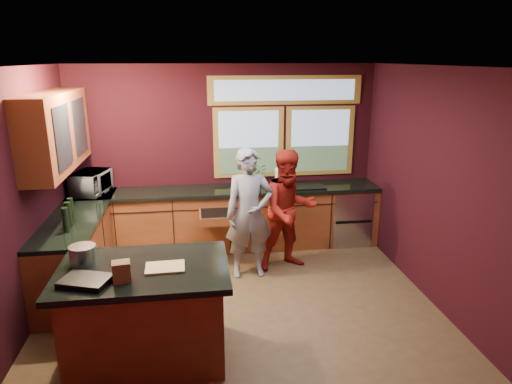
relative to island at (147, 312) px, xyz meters
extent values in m
plane|color=brown|center=(0.97, 0.84, -0.48)|extent=(4.50, 4.50, 0.00)
cube|color=black|center=(0.97, 2.84, 0.87)|extent=(4.50, 0.02, 2.70)
cube|color=black|center=(0.97, -1.16, 0.87)|extent=(4.50, 0.02, 2.70)
cube|color=black|center=(-1.28, 0.84, 0.87)|extent=(0.02, 4.00, 2.70)
cube|color=black|center=(3.22, 0.84, 0.87)|extent=(0.02, 4.00, 2.70)
cube|color=silver|center=(0.97, 0.84, 2.22)|extent=(4.50, 4.00, 0.02)
cube|color=#768AA4|center=(1.32, 2.83, 1.07)|extent=(1.06, 0.02, 1.06)
cube|color=#768AA4|center=(2.42, 2.83, 1.07)|extent=(1.06, 0.02, 1.06)
cube|color=olive|center=(1.87, 2.83, 1.84)|extent=(2.30, 0.02, 0.42)
cube|color=#5B3015|center=(-1.10, 1.69, 1.47)|extent=(0.36, 1.80, 0.90)
cube|color=#5B3015|center=(0.97, 2.54, -0.04)|extent=(4.50, 0.60, 0.88)
cube|color=black|center=(0.97, 2.53, 0.43)|extent=(4.50, 0.64, 0.05)
cube|color=#B7B7BC|center=(2.82, 2.52, -0.05)|extent=(0.60, 0.58, 0.85)
cube|color=black|center=(2.07, 2.50, 0.43)|extent=(0.66, 0.46, 0.05)
cube|color=#5B3015|center=(-0.98, 1.69, -0.04)|extent=(0.60, 2.30, 0.88)
cube|color=black|center=(-0.97, 1.69, 0.43)|extent=(0.64, 2.30, 0.05)
cube|color=#5B3015|center=(0.00, 0.00, -0.04)|extent=(1.40, 0.90, 0.88)
cube|color=black|center=(0.00, 0.00, 0.44)|extent=(1.55, 1.05, 0.06)
imported|color=slate|center=(1.18, 1.59, 0.37)|extent=(0.65, 0.45, 1.71)
imported|color=maroon|center=(1.73, 1.76, 0.34)|extent=(0.91, 0.77, 1.64)
imported|color=#999999|center=(-0.95, 2.54, 0.61)|extent=(0.52, 0.66, 0.32)
imported|color=#999999|center=(1.40, 2.59, 0.63)|extent=(0.32, 0.27, 0.35)
cylinder|color=white|center=(1.74, 2.54, 0.59)|extent=(0.12, 0.12, 0.28)
cube|color=tan|center=(0.20, -0.05, 0.48)|extent=(0.36, 0.26, 0.02)
cylinder|color=#B5B5BA|center=(-0.55, 0.15, 0.56)|extent=(0.24, 0.24, 0.18)
cube|color=brown|center=(-0.15, -0.25, 0.56)|extent=(0.17, 0.14, 0.18)
cube|color=black|center=(-0.45, -0.25, 0.49)|extent=(0.47, 0.39, 0.05)
camera|label=1|loc=(0.50, -3.90, 2.31)|focal=32.00mm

